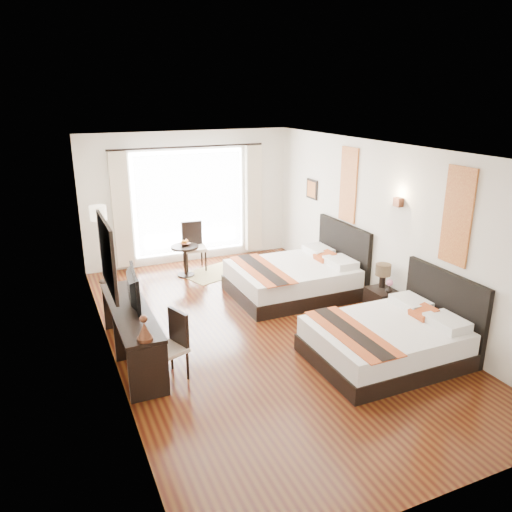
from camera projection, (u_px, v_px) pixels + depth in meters
name	position (u px, v px, depth m)	size (l,w,h in m)	color
floor	(261.00, 330.00, 7.82)	(4.50, 7.50, 0.01)	#37120A
ceiling	(262.00, 149.00, 6.95)	(4.50, 7.50, 0.02)	white
wall_headboard	(385.00, 229.00, 8.24)	(0.01, 7.50, 2.80)	silver
wall_desk	(105.00, 265.00, 6.52)	(0.01, 7.50, 2.80)	silver
wall_window	(189.00, 198.00, 10.64)	(4.50, 0.01, 2.80)	silver
wall_entry	(448.00, 365.00, 4.13)	(4.50, 0.01, 2.80)	silver
window_glass	(189.00, 203.00, 10.66)	(2.40, 0.02, 2.20)	white
sheer_curtain	(190.00, 203.00, 10.60)	(2.30, 0.02, 2.10)	white
drape_left	(121.00, 211.00, 10.02)	(0.35, 0.14, 2.35)	beige
drape_right	(253.00, 199.00, 11.13)	(0.35, 0.14, 2.35)	beige
art_panel_near	(457.00, 216.00, 6.75)	(0.03, 0.50, 1.35)	#973115
art_panel_far	(348.00, 185.00, 9.02)	(0.03, 0.50, 1.35)	#973115
wall_sconce	(398.00, 202.00, 7.77)	(0.10, 0.14, 0.14)	#4D2A1B
mirror_frame	(107.00, 255.00, 6.44)	(0.04, 1.25, 0.95)	black
mirror_glass	(109.00, 255.00, 6.44)	(0.01, 1.12, 0.82)	white
bed_near	(390.00, 339.00, 6.90)	(2.05, 1.60, 1.15)	black
bed_far	(296.00, 277.00, 9.14)	(2.20, 1.71, 1.24)	black
nightstand	(381.00, 303.00, 8.23)	(0.40, 0.49, 0.48)	black
table_lamp	(383.00, 272.00, 8.12)	(0.25, 0.25, 0.40)	black
vase	(389.00, 288.00, 8.00)	(0.11, 0.11, 0.12)	black
console_desk	(132.00, 333.00, 6.89)	(0.50, 2.20, 0.76)	black
television	(128.00, 289.00, 6.79)	(0.87, 0.11, 0.50)	black
bronze_figurine	(144.00, 330.00, 5.86)	(0.19, 0.19, 0.29)	#4D2A1B
desk_chair	(169.00, 359.00, 6.43)	(0.54, 0.54, 0.91)	tan
floor_lamp	(99.00, 218.00, 9.39)	(0.31, 0.31, 1.53)	black
side_table	(185.00, 261.00, 10.04)	(0.55, 0.55, 0.63)	black
fruit_bowl	(185.00, 244.00, 9.96)	(0.21, 0.21, 0.05)	#442D18
window_chair	(194.00, 255.00, 10.43)	(0.50, 0.50, 0.99)	tan
jute_rug	(215.00, 273.00, 10.28)	(1.23, 0.84, 0.01)	tan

